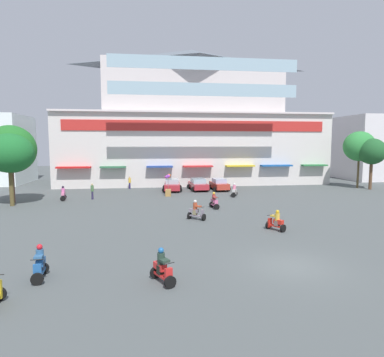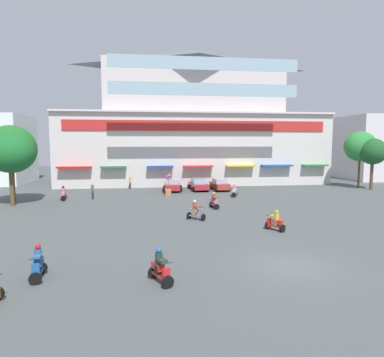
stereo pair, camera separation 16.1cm
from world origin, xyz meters
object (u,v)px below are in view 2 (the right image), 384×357
(plaza_tree_0, at_px, (10,153))
(scooter_rider_9, at_px, (235,191))
(parked_car_0, at_px, (172,185))
(scooter_rider_8, at_px, (64,194))
(plaza_tree_2, at_px, (11,149))
(scooter_rider_0, at_px, (196,212))
(plaza_tree_3, at_px, (373,152))
(scooter_rider_5, at_px, (214,202))
(parked_car_1, at_px, (198,184))
(parked_car_2, at_px, (220,184))
(pedestrian_0, at_px, (130,182))
(scooter_rider_3, at_px, (160,269))
(pedestrian_1, at_px, (93,190))
(balloon_vendor_cart, at_px, (168,186))
(scooter_rider_1, at_px, (275,222))
(plaza_tree_1, at_px, (360,146))
(scooter_rider_7, at_px, (38,265))

(plaza_tree_0, xyz_separation_m, scooter_rider_9, (22.22, 2.53, -4.32))
(parked_car_0, xyz_separation_m, scooter_rider_8, (-11.72, -5.41, -0.12))
(plaza_tree_2, distance_m, scooter_rider_0, 20.04)
(plaza_tree_0, distance_m, plaza_tree_3, 41.43)
(scooter_rider_5, relative_size, scooter_rider_9, 0.97)
(plaza_tree_0, xyz_separation_m, parked_car_1, (19.06, 8.29, -4.21))
(plaza_tree_0, height_order, scooter_rider_9, plaza_tree_0)
(parked_car_1, xyz_separation_m, parked_car_2, (2.60, -0.49, -0.01))
(parked_car_1, height_order, pedestrian_0, pedestrian_0)
(scooter_rider_3, height_order, pedestrian_1, pedestrian_1)
(scooter_rider_3, distance_m, scooter_rider_9, 23.96)
(scooter_rider_3, bearing_deg, plaza_tree_2, 122.73)
(parked_car_0, xyz_separation_m, balloon_vendor_cart, (-0.75, -3.98, 0.32))
(scooter_rider_1, distance_m, balloon_vendor_cart, 17.26)
(parked_car_2, bearing_deg, scooter_rider_3, -107.08)
(plaza_tree_1, bearing_deg, pedestrian_0, 174.04)
(plaza_tree_1, distance_m, scooter_rider_7, 41.79)
(plaza_tree_0, relative_size, parked_car_1, 1.50)
(plaza_tree_1, bearing_deg, plaza_tree_2, -171.81)
(scooter_rider_8, relative_size, pedestrian_1, 0.90)
(plaza_tree_1, distance_m, plaza_tree_2, 41.17)
(plaza_tree_0, distance_m, pedestrian_1, 8.47)
(plaza_tree_0, height_order, scooter_rider_5, plaza_tree_0)
(parked_car_0, bearing_deg, pedestrian_1, -149.19)
(pedestrian_1, bearing_deg, scooter_rider_5, -29.23)
(plaza_tree_0, distance_m, parked_car_2, 23.40)
(plaza_tree_1, relative_size, scooter_rider_1, 5.19)
(plaza_tree_0, bearing_deg, pedestrian_0, 45.46)
(pedestrian_0, bearing_deg, plaza_tree_1, -5.96)
(plaza_tree_1, distance_m, pedestrian_1, 33.95)
(parked_car_0, height_order, pedestrian_1, pedestrian_1)
(parked_car_1, bearing_deg, balloon_vendor_cart, -133.64)
(parked_car_2, xyz_separation_m, scooter_rider_3, (-8.44, -27.48, -0.12))
(parked_car_2, bearing_deg, scooter_rider_0, -108.35)
(plaza_tree_1, xyz_separation_m, scooter_rider_8, (-36.22, -4.90, -4.86))
(plaza_tree_3, xyz_separation_m, scooter_rider_9, (-18.78, -3.45, -4.18))
(parked_car_2, relative_size, scooter_rider_9, 2.61)
(plaza_tree_0, xyz_separation_m, plaza_tree_3, (40.99, 5.98, -0.14))
(parked_car_1, relative_size, parked_car_2, 1.14)
(parked_car_0, height_order, parked_car_2, parked_car_0)
(scooter_rider_0, relative_size, scooter_rider_1, 1.08)
(parked_car_2, relative_size, scooter_rider_0, 2.59)
(balloon_vendor_cart, bearing_deg, parked_car_2, 29.46)
(scooter_rider_0, distance_m, scooter_rider_3, 12.01)
(parked_car_1, relative_size, scooter_rider_9, 2.97)
(pedestrian_0, bearing_deg, pedestrian_1, -114.08)
(plaza_tree_1, distance_m, parked_car_0, 24.96)
(plaza_tree_0, height_order, plaza_tree_2, plaza_tree_2)
(parked_car_2, height_order, scooter_rider_1, parked_car_2)
(scooter_rider_7, bearing_deg, scooter_rider_8, 100.50)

